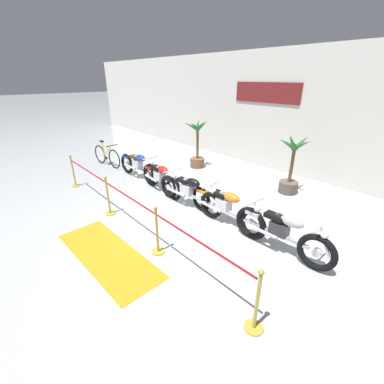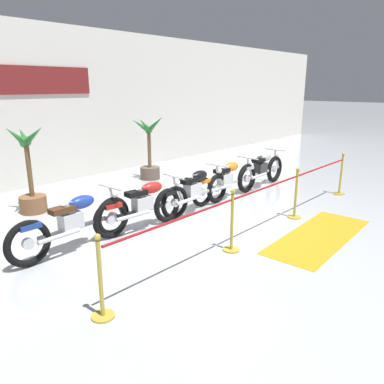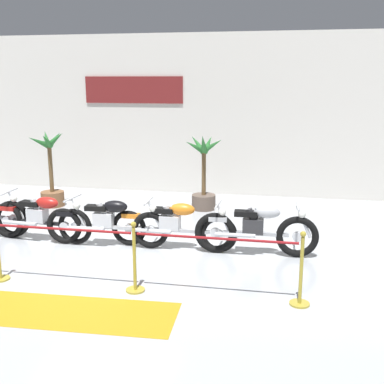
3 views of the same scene
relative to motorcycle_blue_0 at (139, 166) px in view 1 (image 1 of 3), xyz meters
The scene contains 15 objects.
ground_plane 2.86m from the motorcycle_blue_0, 12.30° to the right, with size 120.00×120.00×0.00m, color #B2B7BC.
back_wall 5.54m from the motorcycle_blue_0, 58.71° to the left, with size 28.00×0.29×4.20m.
motorcycle_blue_0 is the anchor object (origin of this frame).
motorcycle_red_1 1.43m from the motorcycle_blue_0, ahead, with size 2.17×0.62×0.92m.
motorcycle_black_2 2.78m from the motorcycle_blue_0, ahead, with size 2.34×0.62×0.92m.
motorcycle_orange_3 4.02m from the motorcycle_blue_0, ahead, with size 2.36×0.62×0.91m.
motorcycle_silver_4 5.51m from the motorcycle_blue_0, ahead, with size 2.17×0.62×0.94m.
bicycle 2.13m from the motorcycle_blue_0, behind, with size 1.76×0.48×0.98m.
potted_palm_left_of_row 2.44m from the motorcycle_blue_0, 80.27° to the left, with size 0.84×0.92×1.88m.
potted_palm_right_of_row 4.96m from the motorcycle_blue_0, 34.38° to the left, with size 0.92×1.11×1.88m.
stanchion_far_left 2.42m from the motorcycle_blue_0, 52.87° to the right, with size 7.13×0.28×1.05m.
stanchion_mid_left 2.57m from the motorcycle_blue_0, 48.42° to the right, with size 0.28×0.28×1.05m.
stanchion_mid_right 4.33m from the motorcycle_blue_0, 26.38° to the right, with size 0.28×0.28×1.05m.
stanchion_far_right 6.52m from the motorcycle_blue_0, 17.16° to the right, with size 0.28×0.28×1.05m.
floor_banner 4.29m from the motorcycle_blue_0, 39.94° to the right, with size 2.77×0.97×0.01m, color #B78E19.
Camera 1 is at (4.78, -3.68, 3.28)m, focal length 24.00 mm.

